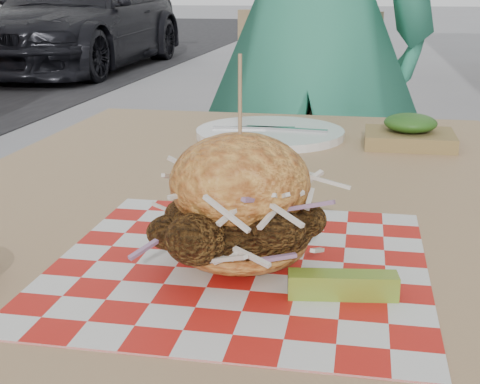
{
  "coord_description": "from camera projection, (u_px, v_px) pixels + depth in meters",
  "views": [
    {
      "loc": [
        0.02,
        -0.88,
        1.01
      ],
      "look_at": [
        -0.09,
        -0.29,
        0.82
      ],
      "focal_mm": 50.0,
      "sensor_mm": 36.0,
      "label": 1
    }
  ],
  "objects": [
    {
      "name": "paper_liner",
      "position": [
        240.0,
        264.0,
        0.65
      ],
      "size": [
        0.36,
        0.36,
        0.0
      ],
      "primitive_type": "cube",
      "color": "red",
      "rests_on": "patio_table"
    },
    {
      "name": "patio_table",
      "position": [
        231.0,
        251.0,
        0.9
      ],
      "size": [
        0.8,
        1.2,
        0.75
      ],
      "color": "tan",
      "rests_on": "ground"
    },
    {
      "name": "kraft_tray",
      "position": [
        410.0,
        133.0,
        1.14
      ],
      "size": [
        0.15,
        0.12,
        0.06
      ],
      "color": "olive",
      "rests_on": "patio_table"
    },
    {
      "name": "sandwich",
      "position": [
        240.0,
        209.0,
        0.64
      ],
      "size": [
        0.18,
        0.18,
        0.2
      ],
      "color": "gold",
      "rests_on": "paper_liner"
    },
    {
      "name": "diner",
      "position": [
        311.0,
        29.0,
        1.74
      ],
      "size": [
        0.67,
        0.45,
        1.82
      ],
      "primitive_type": "imported",
      "rotation": [
        0.0,
        0.0,
        3.16
      ],
      "color": "#308A6C",
      "rests_on": "ground"
    },
    {
      "name": "place_setting",
      "position": [
        270.0,
        133.0,
        1.22
      ],
      "size": [
        0.27,
        0.27,
        0.02
      ],
      "color": "white",
      "rests_on": "patio_table"
    },
    {
      "name": "car_dark",
      "position": [
        80.0,
        20.0,
        8.58
      ],
      "size": [
        1.79,
        4.26,
        1.23
      ],
      "primitive_type": "imported",
      "rotation": [
        0.0,
        0.0,
        -0.02
      ],
      "color": "black",
      "rests_on": "ground"
    },
    {
      "name": "pickle_spear",
      "position": [
        343.0,
        285.0,
        0.58
      ],
      "size": [
        0.1,
        0.03,
        0.02
      ],
      "primitive_type": "cube",
      "rotation": [
        0.0,
        0.0,
        0.13
      ],
      "color": "olive",
      "rests_on": "paper_liner"
    },
    {
      "name": "patio_chair",
      "position": [
        311.0,
        158.0,
        1.88
      ],
      "size": [
        0.52,
        0.53,
        0.95
      ],
      "rotation": [
        0.0,
        0.0,
        -0.28
      ],
      "color": "tan",
      "rests_on": "ground"
    }
  ]
}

